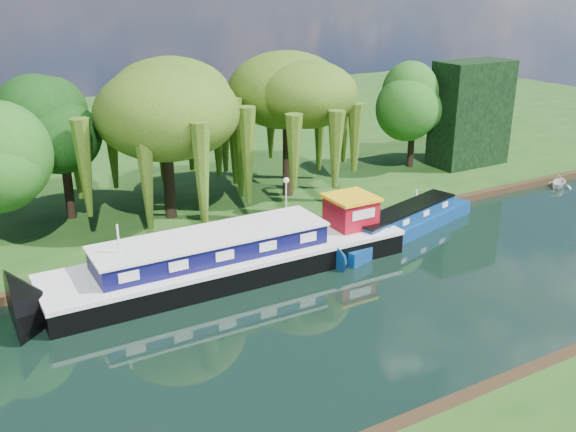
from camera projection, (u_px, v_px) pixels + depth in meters
ground at (386, 294)px, 30.77m from camera, size 120.00×120.00×0.00m
far_bank at (153, 143)px, 58.29m from camera, size 120.00×52.00×0.45m
dutch_barge at (235, 256)px, 32.55m from camera, size 18.85×4.41×3.97m
narrowboat at (405, 224)px, 37.91m from camera, size 12.04×5.16×1.74m
red_dinghy at (197, 287)px, 31.52m from camera, size 2.80×2.08×0.56m
white_cruiser at (558, 187)px, 46.54m from camera, size 2.64×2.48×1.11m
willow_left at (164, 111)px, 37.27m from camera, size 7.53×7.53×9.03m
willow_right at (288, 103)px, 41.41m from camera, size 6.99×6.99×8.51m
tree_far_mid at (61, 129)px, 37.47m from camera, size 4.89×4.89×8.00m
tree_far_right at (414, 105)px, 48.44m from camera, size 4.24×4.24×6.94m
conifer_hedge at (471, 113)px, 49.51m from camera, size 6.00×3.00×8.00m
lamppost at (286, 187)px, 38.69m from camera, size 0.36×0.36×2.56m
mooring_posts at (289, 223)px, 37.03m from camera, size 19.16×0.16×1.00m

